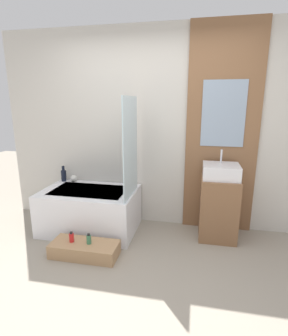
# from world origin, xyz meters

# --- Properties ---
(ground_plane) EXTENTS (12.00, 12.00, 0.00)m
(ground_plane) POSITION_xyz_m (0.00, 0.00, 0.00)
(ground_plane) COLOR gray
(wall_tiled_back) EXTENTS (4.20, 0.06, 2.60)m
(wall_tiled_back) POSITION_xyz_m (0.00, 1.58, 1.30)
(wall_tiled_back) COLOR beige
(wall_tiled_back) RESTS_ON ground_plane
(wall_wood_accent) EXTENTS (0.88, 0.04, 2.60)m
(wall_wood_accent) POSITION_xyz_m (0.87, 1.53, 1.31)
(wall_wood_accent) COLOR brown
(wall_wood_accent) RESTS_ON ground_plane
(bathtub) EXTENTS (1.21, 0.79, 0.55)m
(bathtub) POSITION_xyz_m (-0.77, 1.13, 0.28)
(bathtub) COLOR white
(bathtub) RESTS_ON ground_plane
(glass_shower_screen) EXTENTS (0.01, 0.63, 1.18)m
(glass_shower_screen) POSITION_xyz_m (-0.19, 1.07, 1.14)
(glass_shower_screen) COLOR silver
(glass_shower_screen) RESTS_ON bathtub
(wooden_step_bench) EXTENTS (0.74, 0.31, 0.16)m
(wooden_step_bench) POSITION_xyz_m (-0.59, 0.53, 0.08)
(wooden_step_bench) COLOR #A87F56
(wooden_step_bench) RESTS_ON ground_plane
(vanity_cabinet) EXTENTS (0.45, 0.47, 0.77)m
(vanity_cabinet) POSITION_xyz_m (0.87, 1.28, 0.38)
(vanity_cabinet) COLOR brown
(vanity_cabinet) RESTS_ON ground_plane
(sink) EXTENTS (0.42, 0.38, 0.33)m
(sink) POSITION_xyz_m (0.87, 1.28, 0.86)
(sink) COLOR white
(sink) RESTS_ON vanity_cabinet
(vase_tall_dark) EXTENTS (0.07, 0.07, 0.22)m
(vase_tall_dark) POSITION_xyz_m (-1.28, 1.44, 0.64)
(vase_tall_dark) COLOR black
(vase_tall_dark) RESTS_ON bathtub
(vase_round_light) EXTENTS (0.10, 0.10, 0.10)m
(vase_round_light) POSITION_xyz_m (-1.13, 1.43, 0.60)
(vase_round_light) COLOR silver
(vase_round_light) RESTS_ON bathtub
(bottle_soap_primary) EXTENTS (0.05, 0.05, 0.12)m
(bottle_soap_primary) POSITION_xyz_m (-0.73, 0.53, 0.21)
(bottle_soap_primary) COLOR red
(bottle_soap_primary) RESTS_ON wooden_step_bench
(bottle_soap_secondary) EXTENTS (0.05, 0.05, 0.12)m
(bottle_soap_secondary) POSITION_xyz_m (-0.53, 0.53, 0.21)
(bottle_soap_secondary) COLOR #38704C
(bottle_soap_secondary) RESTS_ON wooden_step_bench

